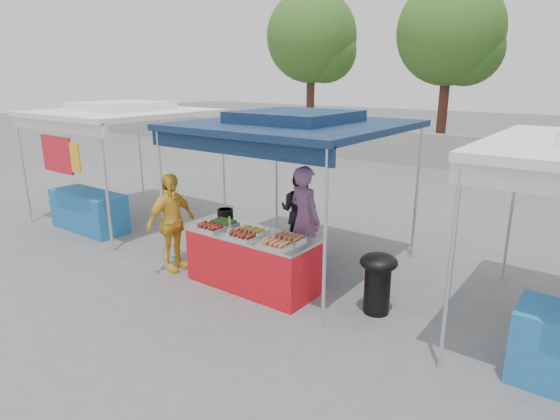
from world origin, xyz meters
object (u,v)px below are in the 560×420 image
Objects in this scene: cooking_pot at (225,214)px; helper_man at (299,211)px; wok_burner at (378,278)px; vendor_table at (252,260)px; vendor_woman at (305,220)px; customer_person at (171,223)px.

cooking_pot is 0.17× the size of helper_man.
vendor_table is at bearing 178.18° from wok_burner.
vendor_woman is at bearing 72.97° from vendor_table.
wok_burner is 0.52× the size of customer_person.
vendor_table is 1.23× the size of customer_person.
wok_burner is 1.73m from vendor_woman.
vendor_woman is (1.15, 0.62, -0.05)m from cooking_pot.
customer_person is (-3.35, -0.65, 0.31)m from wok_burner.
helper_man reaches higher than wok_burner.
helper_man is (0.58, 1.31, -0.16)m from cooking_pot.
helper_man is 0.94× the size of customer_person.
wok_burner is at bearing 11.19° from vendor_table.
vendor_woman is at bearing 146.36° from wok_burner.
cooking_pot is at bearing 44.36° from vendor_woman.
vendor_table is at bearing 90.83° from helper_man.
vendor_table is at bearing -80.24° from customer_person.
helper_man is at bearing -34.43° from vendor_woman.
customer_person is (-0.62, -0.62, -0.12)m from cooking_pot.
customer_person is at bearing 50.80° from vendor_woman.
helper_man is (-0.27, 1.65, 0.34)m from vendor_table.
helper_man is at bearing 99.47° from vendor_table.
customer_person reaches higher than wok_burner.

